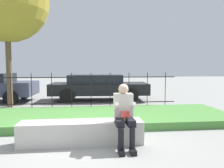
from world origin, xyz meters
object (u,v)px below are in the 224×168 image
object	(u,v)px
person_seated_reader	(124,113)
car_parked_center	(98,86)
tree_behind_fence	(6,0)
stone_bench	(82,134)

from	to	relation	value
person_seated_reader	car_parked_center	xyz separation A→B (m)	(-0.22, 6.27, -0.02)
person_seated_reader	tree_behind_fence	xyz separation A→B (m)	(-3.88, 4.92, 3.52)
stone_bench	tree_behind_fence	distance (m)	6.83
person_seated_reader	tree_behind_fence	distance (m)	7.19
tree_behind_fence	person_seated_reader	bearing A→B (deg)	-51.75
person_seated_reader	tree_behind_fence	bearing A→B (deg)	128.25
stone_bench	car_parked_center	bearing A→B (deg)	83.94
stone_bench	person_seated_reader	distance (m)	1.03
stone_bench	person_seated_reader	xyz separation A→B (m)	(0.86, -0.29, 0.49)
stone_bench	car_parked_center	xyz separation A→B (m)	(0.64, 5.98, 0.47)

